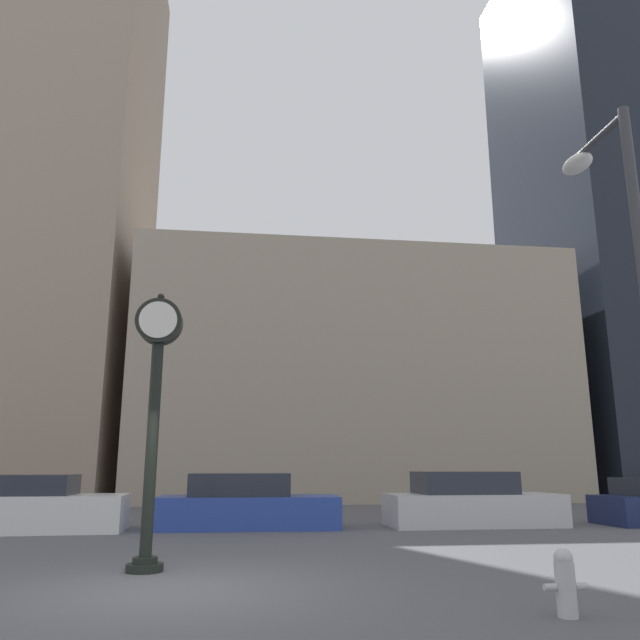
{
  "coord_description": "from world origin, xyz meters",
  "views": [
    {
      "loc": [
        0.87,
        -9.04,
        1.6
      ],
      "look_at": [
        3.42,
        10.8,
        6.29
      ],
      "focal_mm": 35.0,
      "sensor_mm": 36.0,
      "label": 1
    }
  ],
  "objects_px": {
    "car_white": "(26,507)",
    "car_blue": "(247,505)",
    "fire_hydrant_near": "(565,582)",
    "street_clock": "(155,392)",
    "street_lamp_right": "(624,266)",
    "car_silver": "(471,503)"
  },
  "relations": [
    {
      "from": "street_lamp_right",
      "to": "car_silver",
      "type": "bearing_deg",
      "value": 81.98
    },
    {
      "from": "street_clock",
      "to": "fire_hydrant_near",
      "type": "height_order",
      "value": "street_clock"
    },
    {
      "from": "car_white",
      "to": "car_silver",
      "type": "bearing_deg",
      "value": -0.87
    },
    {
      "from": "car_silver",
      "to": "fire_hydrant_near",
      "type": "height_order",
      "value": "car_silver"
    },
    {
      "from": "car_white",
      "to": "car_blue",
      "type": "height_order",
      "value": "car_blue"
    },
    {
      "from": "car_white",
      "to": "fire_hydrant_near",
      "type": "distance_m",
      "value": 13.41
    },
    {
      "from": "car_white",
      "to": "car_silver",
      "type": "distance_m",
      "value": 11.61
    },
    {
      "from": "street_clock",
      "to": "car_silver",
      "type": "xyz_separation_m",
      "value": [
        7.77,
        6.58,
        -2.18
      ]
    },
    {
      "from": "car_white",
      "to": "car_blue",
      "type": "bearing_deg",
      "value": 1.58
    },
    {
      "from": "street_clock",
      "to": "street_lamp_right",
      "type": "distance_m",
      "value": 7.31
    },
    {
      "from": "street_clock",
      "to": "fire_hydrant_near",
      "type": "xyz_separation_m",
      "value": [
        4.99,
        -3.67,
        -2.43
      ]
    },
    {
      "from": "street_clock",
      "to": "car_blue",
      "type": "bearing_deg",
      "value": 76.23
    },
    {
      "from": "car_white",
      "to": "fire_hydrant_near",
      "type": "relative_size",
      "value": 6.71
    },
    {
      "from": "fire_hydrant_near",
      "to": "street_lamp_right",
      "type": "xyz_separation_m",
      "value": [
        1.4,
        0.4,
        3.82
      ]
    },
    {
      "from": "car_blue",
      "to": "fire_hydrant_near",
      "type": "xyz_separation_m",
      "value": [
        3.34,
        -10.4,
        -0.23
      ]
    },
    {
      "from": "car_silver",
      "to": "street_lamp_right",
      "type": "relative_size",
      "value": 0.75
    },
    {
      "from": "street_lamp_right",
      "to": "fire_hydrant_near",
      "type": "bearing_deg",
      "value": -164.02
    },
    {
      "from": "car_silver",
      "to": "fire_hydrant_near",
      "type": "distance_m",
      "value": 10.62
    },
    {
      "from": "street_clock",
      "to": "car_silver",
      "type": "relative_size",
      "value": 0.95
    },
    {
      "from": "car_blue",
      "to": "street_lamp_right",
      "type": "distance_m",
      "value": 11.63
    },
    {
      "from": "car_silver",
      "to": "fire_hydrant_near",
      "type": "relative_size",
      "value": 6.65
    },
    {
      "from": "car_blue",
      "to": "street_lamp_right",
      "type": "height_order",
      "value": "street_lamp_right"
    }
  ]
}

